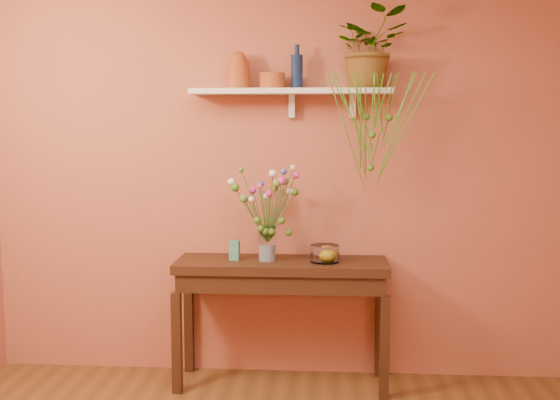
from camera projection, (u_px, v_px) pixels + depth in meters
The scene contains 13 objects.
room at pixel (252, 220), 2.51m from camera, with size 4.04×4.04×2.70m.
sideboard at pixel (282, 279), 4.33m from camera, with size 1.37×0.44×0.83m.
wall_shelf at pixel (293, 92), 4.30m from camera, with size 1.30×0.24×0.19m.
terracotta_jug at pixel (238, 71), 4.32m from camera, with size 0.18×0.18×0.24m.
terracotta_pot at pixel (272, 81), 4.30m from camera, with size 0.16×0.16×0.10m, color #B15223.
blue_bottle at pixel (297, 71), 4.30m from camera, with size 0.10×0.10×0.28m.
spider_plant at pixel (370, 48), 4.22m from camera, with size 0.45×0.39×0.50m, color #3C721B.
plant_fronds at pixel (374, 124), 4.12m from camera, with size 0.64×0.29×0.72m.
glass_vase at pixel (267, 246), 4.30m from camera, with size 0.11×0.11×0.23m.
bouquet at pixel (267, 197), 4.25m from camera, with size 0.47×0.45×0.50m.
glass_bowl at pixel (325, 254), 4.27m from camera, with size 0.18×0.18×0.11m.
lemon at pixel (327, 255), 4.27m from camera, with size 0.08×0.08×0.08m, color yellow.
carton at pixel (235, 250), 4.33m from camera, with size 0.06×0.05×0.13m, color teal.
Camera 1 is at (0.28, -2.47, 1.71)m, focal length 42.78 mm.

